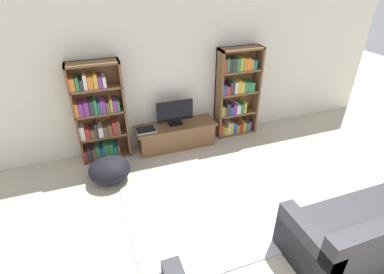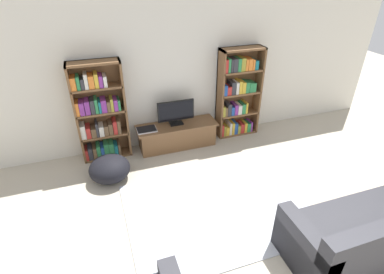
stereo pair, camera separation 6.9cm
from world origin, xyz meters
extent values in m
cube|color=silver|center=(0.00, 4.23, 1.30)|extent=(8.80, 0.06, 2.60)
cube|color=brown|center=(-1.64, 4.03, 0.86)|extent=(0.04, 0.30, 1.71)
cube|color=brown|center=(-0.86, 4.03, 0.86)|extent=(0.04, 0.30, 1.71)
cube|color=brown|center=(-1.25, 4.16, 0.86)|extent=(0.82, 0.04, 1.71)
cube|color=brown|center=(-1.25, 4.03, 1.70)|extent=(0.82, 0.30, 0.04)
cube|color=brown|center=(-1.25, 4.03, 0.02)|extent=(0.79, 0.30, 0.04)
cube|color=#B72D28|center=(-1.60, 4.02, 0.13)|extent=(0.04, 0.24, 0.19)
cube|color=#333338|center=(-1.54, 4.02, 0.15)|extent=(0.07, 0.24, 0.22)
cube|color=brown|center=(-1.47, 4.02, 0.14)|extent=(0.06, 0.24, 0.21)
cube|color=#2D7F47|center=(-1.40, 4.02, 0.15)|extent=(0.06, 0.24, 0.23)
cube|color=#234C99|center=(-1.34, 4.02, 0.14)|extent=(0.05, 0.24, 0.21)
cube|color=#2D7F47|center=(-1.26, 4.02, 0.16)|extent=(0.08, 0.24, 0.25)
cube|color=#2D7F47|center=(-1.18, 4.02, 0.16)|extent=(0.08, 0.24, 0.24)
cube|color=#196B75|center=(-1.10, 4.02, 0.13)|extent=(0.06, 0.24, 0.20)
cube|color=brown|center=(-1.05, 4.02, 0.14)|extent=(0.04, 0.24, 0.21)
cube|color=brown|center=(-1.25, 4.03, 0.45)|extent=(0.79, 0.30, 0.04)
cube|color=silver|center=(-1.59, 4.02, 0.58)|extent=(0.08, 0.24, 0.24)
cube|color=#B72D28|center=(-1.51, 4.02, 0.56)|extent=(0.07, 0.24, 0.19)
cube|color=brown|center=(-1.42, 4.02, 0.55)|extent=(0.08, 0.24, 0.16)
cube|color=#333338|center=(-1.36, 4.02, 0.59)|extent=(0.04, 0.24, 0.25)
cube|color=silver|center=(-1.30, 4.02, 0.55)|extent=(0.08, 0.24, 0.18)
cube|color=brown|center=(-1.22, 4.02, 0.55)|extent=(0.07, 0.24, 0.17)
cube|color=brown|center=(-1.14, 4.02, 0.56)|extent=(0.07, 0.24, 0.20)
cube|color=#B72D28|center=(-1.07, 4.02, 0.58)|extent=(0.06, 0.24, 0.23)
cube|color=brown|center=(-1.00, 4.02, 0.58)|extent=(0.06, 0.24, 0.24)
cube|color=brown|center=(-1.25, 4.03, 0.88)|extent=(0.79, 0.30, 0.04)
cube|color=orange|center=(-1.60, 4.02, 1.00)|extent=(0.05, 0.24, 0.22)
cube|color=#7F338C|center=(-1.53, 4.02, 1.00)|extent=(0.07, 0.24, 0.22)
cube|color=#7F338C|center=(-1.45, 4.02, 1.01)|extent=(0.08, 0.24, 0.23)
cube|color=#333338|center=(-1.37, 4.02, 1.01)|extent=(0.06, 0.24, 0.23)
cube|color=#2D7F47|center=(-1.31, 4.02, 1.01)|extent=(0.05, 0.24, 0.24)
cube|color=#196B75|center=(-1.26, 4.02, 0.99)|extent=(0.04, 0.24, 0.20)
cube|color=#7F338C|center=(-1.19, 4.02, 1.00)|extent=(0.08, 0.24, 0.21)
cube|color=brown|center=(-1.12, 4.02, 0.98)|extent=(0.05, 0.24, 0.18)
cube|color=#9E9333|center=(-1.06, 4.02, 1.00)|extent=(0.05, 0.24, 0.22)
cube|color=#7F338C|center=(-1.00, 4.02, 0.99)|extent=(0.06, 0.24, 0.19)
cube|color=#2D7F47|center=(-0.95, 4.02, 0.98)|extent=(0.04, 0.24, 0.18)
cube|color=brown|center=(-1.25, 4.03, 1.30)|extent=(0.79, 0.30, 0.04)
cube|color=orange|center=(-1.59, 4.02, 1.42)|extent=(0.08, 0.24, 0.20)
cube|color=#2D7F47|center=(-1.51, 4.02, 1.43)|extent=(0.05, 0.24, 0.21)
cube|color=#333338|center=(-1.45, 4.02, 1.40)|extent=(0.05, 0.24, 0.17)
cube|color=silver|center=(-1.40, 4.02, 1.44)|extent=(0.05, 0.24, 0.23)
cube|color=orange|center=(-1.32, 4.02, 1.42)|extent=(0.08, 0.24, 0.20)
cube|color=gold|center=(-1.24, 4.02, 1.43)|extent=(0.06, 0.24, 0.22)
cube|color=#7F338C|center=(-1.18, 4.02, 1.41)|extent=(0.06, 0.24, 0.18)
cube|color=silver|center=(-1.11, 4.02, 1.41)|extent=(0.05, 0.24, 0.17)
cube|color=brown|center=(0.90, 4.03, 0.86)|extent=(0.04, 0.30, 1.71)
cube|color=brown|center=(1.69, 4.03, 0.86)|extent=(0.04, 0.30, 1.71)
cube|color=brown|center=(1.30, 4.16, 0.86)|extent=(0.82, 0.04, 1.71)
cube|color=brown|center=(1.30, 4.03, 1.70)|extent=(0.82, 0.30, 0.04)
cube|color=brown|center=(1.30, 4.03, 0.02)|extent=(0.79, 0.30, 0.04)
cube|color=#B72D28|center=(0.94, 4.02, 0.16)|extent=(0.05, 0.24, 0.24)
cube|color=#9E9333|center=(0.99, 4.02, 0.14)|extent=(0.04, 0.24, 0.20)
cube|color=gold|center=(1.05, 4.02, 0.12)|extent=(0.07, 0.24, 0.17)
cube|color=silver|center=(1.12, 4.02, 0.16)|extent=(0.05, 0.24, 0.25)
cube|color=gold|center=(1.17, 4.02, 0.16)|extent=(0.05, 0.24, 0.25)
cube|color=#234C99|center=(1.24, 4.02, 0.15)|extent=(0.07, 0.24, 0.23)
cube|color=#9E9333|center=(1.30, 4.02, 0.12)|extent=(0.06, 0.24, 0.17)
cube|color=#B72D28|center=(1.38, 4.02, 0.13)|extent=(0.08, 0.24, 0.19)
cube|color=gold|center=(1.45, 4.02, 0.14)|extent=(0.05, 0.24, 0.20)
cube|color=#2D7F47|center=(1.52, 4.02, 0.13)|extent=(0.07, 0.24, 0.18)
cube|color=#7F338C|center=(1.58, 4.02, 0.14)|extent=(0.04, 0.24, 0.20)
cube|color=brown|center=(1.30, 4.03, 0.45)|extent=(0.79, 0.30, 0.04)
cube|color=#9E9333|center=(0.95, 4.02, 0.57)|extent=(0.06, 0.24, 0.20)
cube|color=brown|center=(1.00, 4.02, 0.55)|extent=(0.04, 0.24, 0.18)
cube|color=#333338|center=(1.07, 4.02, 0.58)|extent=(0.07, 0.24, 0.24)
cube|color=#234C99|center=(1.14, 4.02, 0.55)|extent=(0.06, 0.24, 0.17)
cube|color=#7F338C|center=(1.21, 4.02, 0.57)|extent=(0.07, 0.24, 0.20)
cube|color=silver|center=(1.29, 4.02, 0.56)|extent=(0.08, 0.24, 0.18)
cube|color=#2D7F47|center=(1.37, 4.02, 0.56)|extent=(0.07, 0.24, 0.19)
cube|color=gold|center=(1.43, 4.02, 0.57)|extent=(0.04, 0.24, 0.22)
cube|color=brown|center=(1.30, 4.03, 0.88)|extent=(0.79, 0.30, 0.04)
cube|color=#234C99|center=(0.95, 4.02, 0.99)|extent=(0.07, 0.24, 0.20)
cube|color=#B72D28|center=(1.03, 4.02, 0.97)|extent=(0.08, 0.24, 0.16)
cube|color=#333338|center=(1.12, 4.02, 1.01)|extent=(0.08, 0.24, 0.24)
cube|color=silver|center=(1.19, 4.02, 1.00)|extent=(0.05, 0.24, 0.22)
cube|color=gold|center=(1.26, 4.02, 1.01)|extent=(0.06, 0.24, 0.24)
cube|color=gold|center=(1.33, 4.02, 1.00)|extent=(0.07, 0.24, 0.21)
cube|color=#2D7F47|center=(1.40, 4.02, 1.00)|extent=(0.08, 0.24, 0.20)
cube|color=#2D7F47|center=(1.48, 4.02, 0.99)|extent=(0.05, 0.24, 0.19)
cube|color=#2D7F47|center=(1.54, 4.02, 0.98)|extent=(0.07, 0.24, 0.18)
cube|color=brown|center=(1.30, 4.03, 1.30)|extent=(0.79, 0.30, 0.04)
cube|color=#B72D28|center=(0.95, 4.02, 1.44)|extent=(0.06, 0.24, 0.24)
cube|color=#2D7F47|center=(1.00, 4.02, 1.45)|extent=(0.04, 0.24, 0.25)
cube|color=#333338|center=(1.05, 4.02, 1.44)|extent=(0.04, 0.24, 0.23)
cube|color=#333338|center=(1.12, 4.02, 1.44)|extent=(0.08, 0.24, 0.24)
cube|color=#2D7F47|center=(1.20, 4.02, 1.44)|extent=(0.06, 0.24, 0.23)
cube|color=#9E9333|center=(1.28, 4.02, 1.44)|extent=(0.08, 0.24, 0.24)
cube|color=orange|center=(1.35, 4.02, 1.43)|extent=(0.05, 0.24, 0.21)
cube|color=orange|center=(1.42, 4.02, 1.43)|extent=(0.08, 0.24, 0.21)
cube|color=orange|center=(1.48, 4.02, 1.42)|extent=(0.04, 0.24, 0.19)
cube|color=#196B75|center=(1.54, 4.02, 1.41)|extent=(0.07, 0.24, 0.17)
cube|color=brown|center=(0.02, 3.94, 0.21)|extent=(1.39, 0.44, 0.41)
cube|color=brown|center=(0.02, 3.94, 0.43)|extent=(1.48, 0.47, 0.04)
cube|color=black|center=(0.02, 3.97, 0.46)|extent=(0.24, 0.16, 0.03)
cylinder|color=black|center=(0.02, 3.97, 0.50)|extent=(0.04, 0.04, 0.05)
cube|color=black|center=(0.02, 3.97, 0.72)|extent=(0.67, 0.04, 0.38)
cube|color=black|center=(0.02, 3.95, 0.72)|extent=(0.62, 0.00, 0.34)
cube|color=silver|center=(-0.54, 3.91, 0.46)|extent=(0.34, 0.26, 0.02)
cube|color=black|center=(-0.54, 3.91, 0.47)|extent=(0.33, 0.25, 0.00)
cube|color=#B2B7C1|center=(0.09, 2.12, 0.01)|extent=(2.53, 1.87, 0.02)
cube|color=#2D2D33|center=(1.43, 0.96, 0.23)|extent=(1.90, 0.86, 0.46)
cube|color=#2D2D33|center=(0.58, 0.96, 0.32)|extent=(0.18, 0.86, 0.64)
ellipsoid|color=black|center=(-1.27, 3.32, 0.19)|extent=(0.64, 0.64, 0.39)
camera|label=1|loc=(-1.34, -0.69, 3.04)|focal=28.00mm
camera|label=2|loc=(-1.27, -0.71, 3.04)|focal=28.00mm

